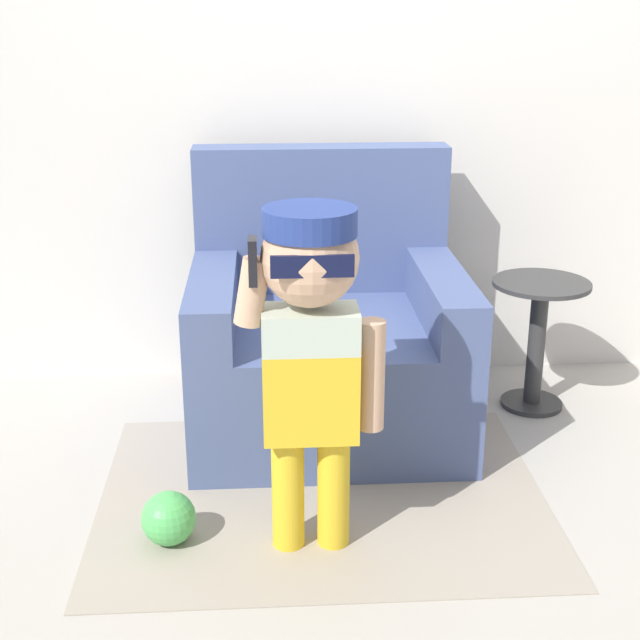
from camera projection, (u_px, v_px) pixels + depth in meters
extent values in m
plane|color=#ADA89E|center=(369.00, 427.00, 3.53)|extent=(10.00, 10.00, 0.00)
cube|color=silver|center=(358.00, 76.00, 3.67)|extent=(10.00, 0.05, 2.60)
cube|color=#475684|center=(327.00, 374.00, 3.46)|extent=(1.03, 0.93, 0.46)
cube|color=#475684|center=(321.00, 219.00, 3.65)|extent=(1.03, 0.16, 0.59)
cube|color=#475684|center=(212.00, 304.00, 3.25)|extent=(0.17, 0.77, 0.19)
cube|color=#475684|center=(444.00, 299.00, 3.30)|extent=(0.17, 0.77, 0.19)
cylinder|color=gold|center=(288.00, 491.00, 2.71)|extent=(0.10, 0.10, 0.38)
cylinder|color=gold|center=(333.00, 490.00, 2.72)|extent=(0.10, 0.10, 0.38)
cube|color=gold|center=(310.00, 392.00, 2.60)|extent=(0.28, 0.16, 0.28)
cube|color=#B7C6B2|center=(310.00, 329.00, 2.53)|extent=(0.28, 0.16, 0.12)
sphere|color=tan|center=(310.00, 258.00, 2.46)|extent=(0.28, 0.28, 0.28)
cylinder|color=navy|center=(310.00, 222.00, 2.43)|extent=(0.26, 0.26, 0.08)
cube|color=navy|center=(307.00, 221.00, 2.55)|extent=(0.16, 0.12, 0.01)
cube|color=#0F1433|center=(312.00, 266.00, 2.34)|extent=(0.22, 0.01, 0.06)
cylinder|color=tan|center=(371.00, 375.00, 2.59)|extent=(0.08, 0.08, 0.34)
cylinder|color=tan|center=(252.00, 292.00, 2.49)|extent=(0.11, 0.08, 0.20)
cube|color=black|center=(253.00, 261.00, 2.43)|extent=(0.02, 0.07, 0.13)
cylinder|color=#333333|center=(531.00, 403.00, 3.72)|extent=(0.25, 0.25, 0.02)
cylinder|color=#333333|center=(536.00, 347.00, 3.64)|extent=(0.07, 0.07, 0.52)
cylinder|color=#333333|center=(542.00, 284.00, 3.54)|extent=(0.39, 0.39, 0.02)
cube|color=#9E9384|center=(322.00, 494.00, 3.05)|extent=(1.50, 1.18, 0.01)
sphere|color=#4CB256|center=(169.00, 518.00, 2.75)|extent=(0.17, 0.17, 0.17)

